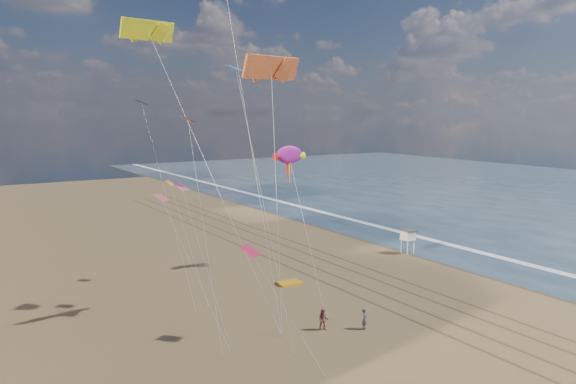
% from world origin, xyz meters
% --- Properties ---
extents(ground, '(260.00, 260.00, 0.00)m').
position_xyz_m(ground, '(0.00, 0.00, 0.00)').
color(ground, brown).
rests_on(ground, ground).
extents(wet_sand, '(260.00, 260.00, 0.00)m').
position_xyz_m(wet_sand, '(19.00, 40.00, 0.00)').
color(wet_sand, '#42301E').
rests_on(wet_sand, ground).
extents(foam, '(260.00, 260.00, 0.00)m').
position_xyz_m(foam, '(23.20, 40.00, 0.00)').
color(foam, white).
rests_on(foam, ground).
extents(tracks, '(7.68, 120.00, 0.01)m').
position_xyz_m(tracks, '(2.55, 30.00, 0.01)').
color(tracks, brown).
rests_on(tracks, ground).
extents(lifeguard_stand, '(1.67, 1.67, 3.01)m').
position_xyz_m(lifeguard_stand, '(14.96, 27.87, 2.32)').
color(lifeguard_stand, white).
rests_on(lifeguard_stand, ground).
extents(grounded_kite, '(2.54, 1.70, 0.28)m').
position_xyz_m(grounded_kite, '(-4.69, 24.80, 0.14)').
color(grounded_kite, '#FFAE15').
rests_on(grounded_kite, ground).
extents(show_kite, '(4.45, 7.35, 19.04)m').
position_xyz_m(show_kite, '(-1.22, 30.31, 12.96)').
color(show_kite, '#B11BAA').
rests_on(show_kite, ground).
extents(kite_flyer_a, '(0.75, 0.67, 1.73)m').
position_xyz_m(kite_flyer_a, '(-5.92, 11.23, 0.86)').
color(kite_flyer_a, '#515469').
rests_on(kite_flyer_a, ground).
extents(kite_flyer_b, '(1.11, 1.07, 1.80)m').
position_xyz_m(kite_flyer_b, '(-8.94, 12.84, 0.90)').
color(kite_flyer_b, '#8F4949').
rests_on(kite_flyer_b, ground).
extents(small_kites, '(7.48, 21.43, 14.93)m').
position_xyz_m(small_kites, '(-15.51, 23.57, 14.41)').
color(small_kites, '#226EB6').
rests_on(small_kites, ground).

